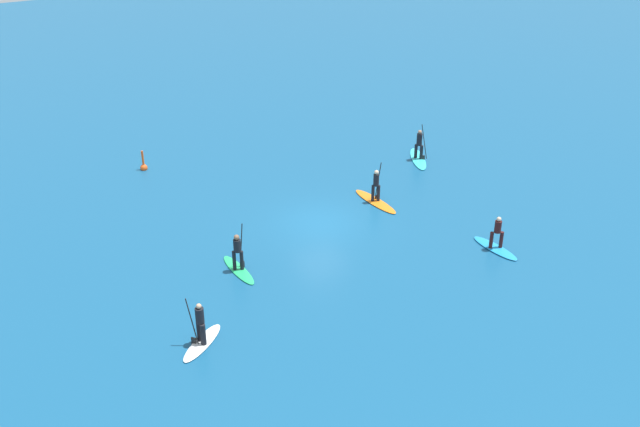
% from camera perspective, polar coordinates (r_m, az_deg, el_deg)
% --- Properties ---
extents(ground_plane, '(120.00, 120.00, 0.00)m').
position_cam_1_polar(ground_plane, '(35.86, 0.00, -0.70)').
color(ground_plane, navy).
rests_on(ground_plane, ground).
extents(surfer_on_blue_board, '(0.99, 2.66, 1.68)m').
position_cam_1_polar(surfer_on_blue_board, '(34.41, 13.56, -2.16)').
color(surfer_on_blue_board, '#1E8CD1').
rests_on(surfer_on_blue_board, ground_plane).
extents(surfer_on_orange_board, '(1.05, 3.31, 2.10)m').
position_cam_1_polar(surfer_on_orange_board, '(37.72, 4.36, 1.43)').
color(surfer_on_orange_board, orange).
rests_on(surfer_on_orange_board, ground_plane).
extents(surfer_on_green_board, '(0.80, 2.76, 2.20)m').
position_cam_1_polar(surfer_on_green_board, '(32.02, -6.40, -3.65)').
color(surfer_on_green_board, '#23B266').
rests_on(surfer_on_green_board, ground_plane).
extents(surfer_on_teal_board, '(1.99, 3.16, 2.25)m').
position_cam_1_polar(surfer_on_teal_board, '(42.89, 7.70, 4.70)').
color(surfer_on_teal_board, '#33C6CC').
rests_on(surfer_on_teal_board, ground_plane).
extents(surfer_on_white_board, '(2.32, 2.08, 2.05)m').
position_cam_1_polar(surfer_on_white_board, '(27.98, -9.26, -9.17)').
color(surfer_on_white_board, white).
rests_on(surfer_on_white_board, ground_plane).
extents(marker_buoy, '(0.41, 0.41, 1.24)m').
position_cam_1_polar(marker_buoy, '(42.51, -13.58, 3.59)').
color(marker_buoy, '#E55119').
rests_on(marker_buoy, ground_plane).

